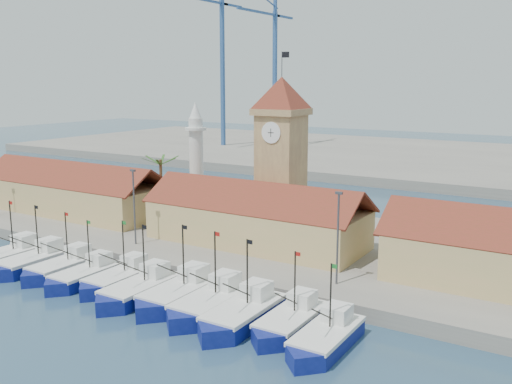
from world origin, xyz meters
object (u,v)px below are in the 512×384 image
Objects in this scene: clock_tower at (281,151)px; minaret at (196,159)px; boat_5 at (138,291)px; boat_0 at (7,258)px.

clock_tower is 15.30m from minaret.
boat_5 is 30.40m from minaret.
minaret is at bearing 116.17° from boat_5.
minaret is (-12.82, 26.08, 8.94)m from boat_5.
boat_0 is 0.45× the size of clock_tower.
boat_0 is at bearing -105.63° from minaret.
boat_0 is at bearing -179.70° from boat_5.
clock_tower is at bearing 84.82° from boat_5.
boat_5 is 0.44× the size of clock_tower.
clock_tower is 1.39× the size of minaret.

